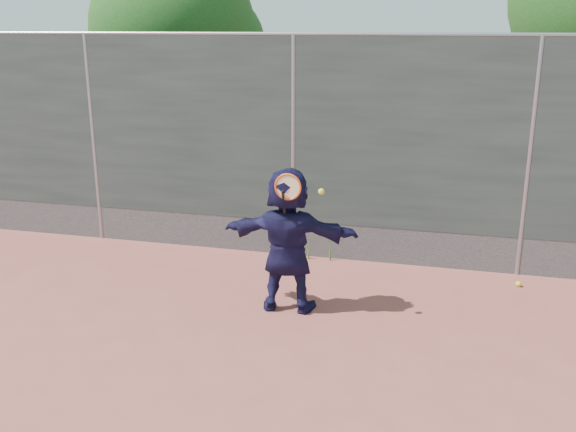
# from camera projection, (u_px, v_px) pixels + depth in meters

# --- Properties ---
(ground) EXTENTS (80.00, 80.00, 0.00)m
(ground) POSITION_uv_depth(u_px,v_px,m) (200.00, 383.00, 5.81)
(ground) COLOR #9E4C42
(ground) RESTS_ON ground
(player) EXTENTS (1.55, 0.54, 1.65)m
(player) POSITION_uv_depth(u_px,v_px,m) (288.00, 240.00, 7.11)
(player) COLOR #161438
(player) RESTS_ON ground
(ball_ground) EXTENTS (0.07, 0.07, 0.07)m
(ball_ground) POSITION_uv_depth(u_px,v_px,m) (518.00, 284.00, 7.93)
(ball_ground) COLOR #CED42F
(ball_ground) RESTS_ON ground
(fence) EXTENTS (20.00, 0.06, 3.03)m
(fence) POSITION_uv_depth(u_px,v_px,m) (293.00, 144.00, 8.60)
(fence) COLOR #38423D
(fence) RESTS_ON ground
(swing_action) EXTENTS (0.54, 0.13, 0.51)m
(swing_action) POSITION_uv_depth(u_px,v_px,m) (291.00, 189.00, 6.72)
(swing_action) COLOR #DF5015
(swing_action) RESTS_ON ground
(tree_left) EXTENTS (3.15, 3.00, 4.53)m
(tree_left) POSITION_uv_depth(u_px,v_px,m) (183.00, 35.00, 11.72)
(tree_left) COLOR #382314
(tree_left) RESTS_ON ground
(weed_clump) EXTENTS (0.68, 0.07, 0.30)m
(weed_clump) POSITION_uv_depth(u_px,v_px,m) (312.00, 250.00, 8.84)
(weed_clump) COLOR #387226
(weed_clump) RESTS_ON ground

